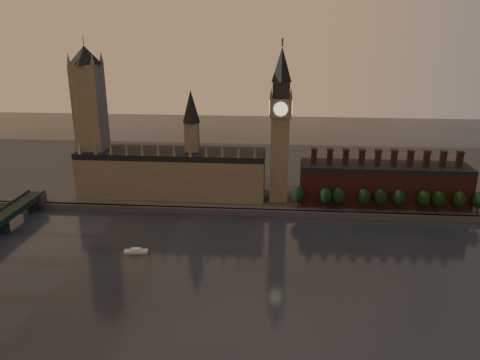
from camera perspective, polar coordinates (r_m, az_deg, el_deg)
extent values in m
plane|color=black|center=(227.03, 1.91, -13.04)|extent=(900.00, 900.00, 0.00)
cube|color=#404145|center=(306.76, 2.78, -4.00)|extent=(900.00, 4.00, 4.00)
cube|color=#404145|center=(391.57, 3.27, 0.96)|extent=(900.00, 180.00, 4.00)
cube|color=#7D6E59|center=(332.95, -8.26, 0.56)|extent=(130.00, 30.00, 28.00)
cube|color=black|center=(328.52, -8.39, 3.22)|extent=(130.00, 30.00, 4.00)
cube|color=#7D6E59|center=(323.05, -5.87, 4.90)|extent=(9.00, 9.00, 24.00)
cone|color=black|center=(318.60, -6.00, 8.92)|extent=(12.00, 12.00, 22.00)
cone|color=#7D6E59|center=(332.47, -18.97, 3.84)|extent=(2.60, 2.60, 10.00)
cone|color=#7D6E59|center=(328.33, -17.25, 3.84)|extent=(2.60, 2.60, 10.00)
cone|color=#7D6E59|center=(324.50, -15.48, 3.84)|extent=(2.60, 2.60, 10.00)
cone|color=#7D6E59|center=(320.98, -13.68, 3.83)|extent=(2.60, 2.60, 10.00)
cone|color=#7D6E59|center=(317.78, -11.84, 3.82)|extent=(2.60, 2.60, 10.00)
cone|color=#7D6E59|center=(314.91, -9.96, 3.81)|extent=(2.60, 2.60, 10.00)
cone|color=#7D6E59|center=(312.38, -8.05, 3.79)|extent=(2.60, 2.60, 10.00)
cone|color=#7D6E59|center=(310.21, -6.12, 3.76)|extent=(2.60, 2.60, 10.00)
cone|color=#7D6E59|center=(308.39, -4.15, 3.73)|extent=(2.60, 2.60, 10.00)
cone|color=#7D6E59|center=(306.94, -2.17, 3.70)|extent=(2.60, 2.60, 10.00)
cone|color=#7D6E59|center=(305.86, -0.17, 3.66)|extent=(2.60, 2.60, 10.00)
cone|color=#7D6E59|center=(305.15, 1.84, 3.61)|extent=(2.60, 2.60, 10.00)
cube|color=#7D6E59|center=(341.74, -17.57, 5.73)|extent=(18.00, 18.00, 90.00)
cone|color=black|center=(335.25, -18.42, 14.26)|extent=(24.00, 24.00, 12.00)
cylinder|color=#232326|center=(334.99, -18.52, 15.28)|extent=(0.50, 0.50, 12.00)
cone|color=#7D6E59|center=(331.23, -20.23, 13.70)|extent=(3.00, 3.00, 8.00)
cone|color=#7D6E59|center=(324.95, -17.59, 13.89)|extent=(3.00, 3.00, 8.00)
cone|color=#7D6E59|center=(345.84, -19.13, 13.95)|extent=(3.00, 3.00, 8.00)
cone|color=#7D6E59|center=(339.82, -16.58, 14.13)|extent=(3.00, 3.00, 8.00)
cube|color=#7D6E59|center=(315.56, 4.82, 2.55)|extent=(12.00, 12.00, 58.00)
cube|color=#7D6E59|center=(308.04, 4.99, 8.83)|extent=(14.00, 14.00, 12.00)
cube|color=#232326|center=(306.46, 5.05, 10.86)|extent=(11.00, 11.00, 10.00)
cone|color=black|center=(304.86, 5.13, 13.84)|extent=(13.00, 13.00, 22.00)
cylinder|color=#232326|center=(304.16, 5.21, 16.38)|extent=(1.00, 1.00, 5.00)
cylinder|color=beige|center=(300.93, 4.99, 8.61)|extent=(9.00, 0.50, 9.00)
cylinder|color=beige|center=(315.14, 4.99, 9.04)|extent=(9.00, 0.50, 9.00)
cylinder|color=beige|center=(308.09, 3.64, 8.86)|extent=(0.50, 9.00, 9.00)
cylinder|color=beige|center=(308.15, 6.34, 8.79)|extent=(0.50, 9.00, 9.00)
cone|color=#7D6E59|center=(300.32, 3.78, 10.35)|extent=(2.00, 2.00, 6.00)
cone|color=#7D6E59|center=(300.37, 6.30, 10.29)|extent=(2.00, 2.00, 6.00)
cone|color=#7D6E59|center=(313.20, 3.83, 10.67)|extent=(2.00, 2.00, 6.00)
cone|color=#7D6E59|center=(313.25, 6.25, 10.61)|extent=(2.00, 2.00, 6.00)
cube|color=#4E231D|center=(328.35, 17.04, -0.69)|extent=(110.00, 25.00, 24.00)
cube|color=black|center=(324.42, 17.26, 1.57)|extent=(110.00, 25.00, 3.00)
cube|color=#4E231D|center=(315.83, 9.01, 2.87)|extent=(3.50, 3.50, 9.00)
cube|color=#232326|center=(314.57, 9.05, 3.74)|extent=(4.20, 4.20, 1.00)
cube|color=#4E231D|center=(316.80, 10.89, 2.81)|extent=(3.50, 3.50, 9.00)
cube|color=#232326|center=(315.54, 10.95, 3.68)|extent=(4.20, 4.20, 1.00)
cube|color=#4E231D|center=(318.11, 12.77, 2.75)|extent=(3.50, 3.50, 9.00)
cube|color=#232326|center=(316.86, 12.83, 3.62)|extent=(4.20, 4.20, 1.00)
cube|color=#4E231D|center=(319.76, 14.62, 2.69)|extent=(3.50, 3.50, 9.00)
cube|color=#232326|center=(318.51, 14.69, 3.55)|extent=(4.20, 4.20, 1.00)
cube|color=#4E231D|center=(321.74, 16.45, 2.62)|extent=(3.50, 3.50, 9.00)
cube|color=#232326|center=(320.50, 16.53, 3.48)|extent=(4.20, 4.20, 1.00)
cube|color=#4E231D|center=(324.04, 18.26, 2.55)|extent=(3.50, 3.50, 9.00)
cube|color=#232326|center=(322.81, 18.35, 3.41)|extent=(4.20, 4.20, 1.00)
cube|color=#4E231D|center=(326.66, 20.04, 2.49)|extent=(3.50, 3.50, 9.00)
cube|color=#232326|center=(325.44, 20.14, 3.33)|extent=(4.20, 4.20, 1.00)
cube|color=#4E231D|center=(329.59, 21.79, 2.42)|extent=(3.50, 3.50, 9.00)
cube|color=#232326|center=(328.38, 21.89, 3.26)|extent=(4.20, 4.20, 1.00)
cube|color=#4E231D|center=(332.82, 23.51, 2.35)|extent=(3.50, 3.50, 9.00)
cube|color=#232326|center=(331.63, 23.62, 3.18)|extent=(4.20, 4.20, 1.00)
cube|color=#4E231D|center=(336.35, 25.19, 2.28)|extent=(3.50, 3.50, 9.00)
cube|color=#232326|center=(335.17, 25.31, 3.10)|extent=(4.20, 4.20, 1.00)
cylinder|color=black|center=(309.99, 7.09, -2.89)|extent=(0.80, 0.80, 6.00)
ellipsoid|color=black|center=(307.73, 7.14, -1.76)|extent=(8.60, 8.60, 10.75)
cylinder|color=black|center=(309.89, 10.32, -3.06)|extent=(0.80, 0.80, 6.00)
ellipsoid|color=black|center=(307.63, 10.39, -1.93)|extent=(8.60, 8.60, 10.75)
cylinder|color=black|center=(311.49, 11.89, -3.05)|extent=(0.80, 0.80, 6.00)
ellipsoid|color=black|center=(309.24, 11.96, -1.92)|extent=(8.60, 8.60, 10.75)
cylinder|color=black|center=(313.92, 14.77, -3.10)|extent=(0.80, 0.80, 6.00)
ellipsoid|color=black|center=(311.69, 14.86, -1.98)|extent=(8.60, 8.60, 10.75)
cylinder|color=black|center=(316.61, 16.64, -3.08)|extent=(0.80, 0.80, 6.00)
ellipsoid|color=black|center=(314.40, 16.75, -1.98)|extent=(8.60, 8.60, 10.75)
cylinder|color=black|center=(318.57, 18.68, -3.16)|extent=(0.80, 0.80, 6.00)
ellipsoid|color=black|center=(316.37, 18.80, -2.06)|extent=(8.60, 8.60, 10.75)
cylinder|color=black|center=(323.08, 21.35, -3.17)|extent=(0.80, 0.80, 6.00)
ellipsoid|color=black|center=(320.91, 21.48, -2.08)|extent=(8.60, 8.60, 10.75)
cylinder|color=black|center=(325.99, 22.89, -3.17)|extent=(0.80, 0.80, 6.00)
ellipsoid|color=black|center=(323.84, 23.03, -2.10)|extent=(8.60, 8.60, 10.75)
cylinder|color=black|center=(330.18, 25.02, -3.19)|extent=(0.80, 0.80, 6.00)
ellipsoid|color=black|center=(328.06, 25.17, -2.14)|extent=(8.60, 8.60, 10.75)
cylinder|color=black|center=(333.96, 26.95, -3.24)|extent=(0.80, 0.80, 6.00)
ellipsoid|color=black|center=(331.87, 27.11, -2.20)|extent=(8.60, 8.60, 10.75)
cube|color=#404145|center=(346.01, -23.81, -2.09)|extent=(14.00, 8.00, 6.00)
cylinder|color=#232326|center=(315.90, -27.00, -5.03)|extent=(8.00, 8.00, 7.75)
cylinder|color=#232326|center=(342.95, -24.13, -2.87)|extent=(8.00, 8.00, 7.75)
cube|color=silver|center=(264.84, -12.56, -8.49)|extent=(13.12, 5.10, 1.46)
cube|color=silver|center=(264.28, -12.58, -8.25)|extent=(5.76, 3.35, 1.10)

